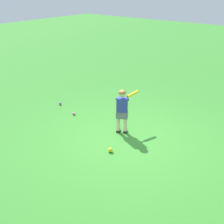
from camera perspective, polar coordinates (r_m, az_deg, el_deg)
ground_plane at (r=7.03m, az=2.73°, el=-5.07°), size 40.00×40.00×0.00m
child_batter at (r=7.07m, az=2.02°, el=0.96°), size 0.78×0.33×1.08m
play_ball_behind_batter at (r=6.49m, az=-0.34°, el=-7.15°), size 0.10×0.10×0.10m
play_ball_far_left at (r=9.00m, az=-9.74°, el=1.56°), size 0.08×0.08×0.08m
play_ball_midfield at (r=8.29m, az=-7.23°, el=-0.28°), size 0.08×0.08×0.08m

